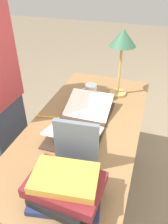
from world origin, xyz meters
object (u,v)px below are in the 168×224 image
pencil (49,117)px  reading_lamp (123,43)px  open_book (82,120)px  book_standing_upright (76,145)px  book_stack_tall (66,187)px  coffee_mug (91,91)px

pencil → reading_lamp: bearing=140.7°
open_book → pencil: bearing=-88.1°
book_standing_upright → reading_lamp: size_ratio=0.55×
book_stack_tall → reading_lamp: (-0.87, 0.03, 0.29)m
open_book → pencil: (0.01, -0.20, -0.02)m
reading_lamp → coffee_mug: size_ratio=4.27×
book_standing_upright → open_book: bearing=-170.6°
book_standing_upright → pencil: size_ratio=1.55×
reading_lamp → book_stack_tall: bearing=-2.1°
book_standing_upright → pencil: 0.42m
open_book → book_stack_tall: book_stack_tall is taller
book_stack_tall → reading_lamp: reading_lamp is taller
book_standing_upright → pencil: (-0.29, -0.28, -0.12)m
coffee_mug → pencil: bearing=-28.4°
pencil → book_stack_tall: bearing=33.0°
open_book → coffee_mug: (-0.29, -0.04, 0.02)m
reading_lamp → open_book: bearing=-17.9°
open_book → coffee_mug: 0.30m
book_stack_tall → book_standing_upright: book_standing_upright is taller
open_book → book_standing_upright: book_standing_upright is taller
open_book → reading_lamp: size_ratio=1.21×
book_stack_tall → pencil: bearing=-147.0°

